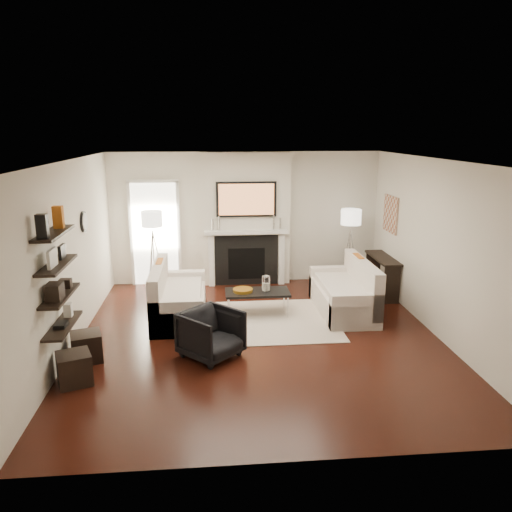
{
  "coord_description": "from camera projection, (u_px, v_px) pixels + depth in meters",
  "views": [
    {
      "loc": [
        -0.71,
        -7.14,
        3.12
      ],
      "look_at": [
        0.0,
        0.6,
        1.15
      ],
      "focal_mm": 35.0,
      "sensor_mm": 36.0,
      "label": 1
    }
  ],
  "objects": [
    {
      "name": "shelf_top",
      "position": [
        54.0,
        233.0,
        6.06
      ],
      "size": [
        0.25,
        1.0,
        0.04
      ],
      "primitive_type": "cube",
      "color": "black",
      "rests_on": "wall_left"
    },
    {
      "name": "console_leg_s",
      "position": [
        373.0,
        269.0,
        10.2
      ],
      "size": [
        0.3,
        0.04,
        0.71
      ],
      "primitive_type": "cube",
      "color": "black",
      "rests_on": "floor"
    },
    {
      "name": "fireplace_surround",
      "position": [
        246.0,
        260.0,
        10.24
      ],
      "size": [
        1.3,
        0.02,
        1.04
      ],
      "primitive_type": "cube",
      "color": "black",
      "rests_on": "floor"
    },
    {
      "name": "hurricane_glass",
      "position": [
        266.0,
        283.0,
        8.57
      ],
      "size": [
        0.14,
        0.14,
        0.25
      ],
      "primitive_type": "cylinder",
      "color": "white",
      "rests_on": "coffee_table"
    },
    {
      "name": "loveseat_left_cushion",
      "position": [
        182.0,
        292.0,
        8.41
      ],
      "size": [
        0.63,
        1.44,
        0.1
      ],
      "primitive_type": "cube",
      "color": "beige",
      "rests_on": "loveseat_left_base"
    },
    {
      "name": "decor_magfile_b",
      "position": [
        58.0,
        217.0,
        6.26
      ],
      "size": [
        0.12,
        0.1,
        0.28
      ],
      "primitive_type": "cube",
      "color": "#B55B16",
      "rests_on": "shelf_top"
    },
    {
      "name": "decor_frame_b",
      "position": [
        62.0,
        252.0,
        6.38
      ],
      "size": [
        0.04,
        0.22,
        0.18
      ],
      "primitive_type": "cube",
      "color": "black",
      "rests_on": "shelf_upper"
    },
    {
      "name": "lamp_right_leg_b",
      "position": [
        345.0,
        258.0,
        10.13
      ],
      "size": [
        0.14,
        0.22,
        1.23
      ],
      "primitive_type": "cylinder",
      "rotation": [
        0.18,
        0.0,
        0.52
      ],
      "color": "silver",
      "rests_on": "floor"
    },
    {
      "name": "coffee_leg_nw",
      "position": [
        229.0,
        309.0,
        8.39
      ],
      "size": [
        0.02,
        0.02,
        0.38
      ],
      "primitive_type": "cylinder",
      "color": "silver",
      "rests_on": "floor"
    },
    {
      "name": "door_trim_top",
      "position": [
        152.0,
        181.0,
        9.89
      ],
      "size": [
        1.02,
        0.06,
        0.06
      ],
      "primitive_type": "cube",
      "color": "white",
      "rests_on": "wall_back"
    },
    {
      "name": "console_leg_n",
      "position": [
        392.0,
        285.0,
        9.14
      ],
      "size": [
        0.3,
        0.04,
        0.71
      ],
      "primitive_type": "cube",
      "color": "black",
      "rests_on": "floor"
    },
    {
      "name": "candlestick_l_tall",
      "position": [
        219.0,
        223.0,
        9.96
      ],
      "size": [
        0.04,
        0.04,
        0.3
      ],
      "primitive_type": "cylinder",
      "color": "silver",
      "rests_on": "mantel_shelf"
    },
    {
      "name": "lamp_left_post",
      "position": [
        154.0,
        261.0,
        9.85
      ],
      "size": [
        0.02,
        0.02,
        1.2
      ],
      "primitive_type": "cylinder",
      "color": "silver",
      "rests_on": "floor"
    },
    {
      "name": "tv_screen",
      "position": [
        246.0,
        199.0,
        9.87
      ],
      "size": [
        1.1,
        0.0,
        0.62
      ],
      "primitive_type": "cube",
      "color": "#BF723F",
      "rests_on": "tv_body"
    },
    {
      "name": "pillow_right_charcoal",
      "position": [
        368.0,
        277.0,
        8.38
      ],
      "size": [
        0.1,
        0.4,
        0.4
      ],
      "primitive_type": "cube",
      "color": "black",
      "rests_on": "loveseat_right_cushion"
    },
    {
      "name": "shelf_lower",
      "position": [
        60.0,
        296.0,
        6.25
      ],
      "size": [
        0.25,
        1.0,
        0.04
      ],
      "primitive_type": "cube",
      "color": "black",
      "rests_on": "wall_left"
    },
    {
      "name": "decor_wine_rack",
      "position": [
        54.0,
        292.0,
        6.04
      ],
      "size": [
        0.18,
        0.25,
        0.2
      ],
      "primitive_type": "cube",
      "color": "black",
      "rests_on": "shelf_lower"
    },
    {
      "name": "pillow_right_orange",
      "position": [
        358.0,
        267.0,
        8.96
      ],
      "size": [
        0.1,
        0.42,
        0.42
      ],
      "primitive_type": "cube",
      "color": "#B55B16",
      "rests_on": "loveseat_right_cushion"
    },
    {
      "name": "mantel_pilaster_l",
      "position": [
        211.0,
        260.0,
        10.14
      ],
      "size": [
        0.12,
        0.08,
        1.1
      ],
      "primitive_type": "cube",
      "color": "white",
      "rests_on": "floor"
    },
    {
      "name": "wall_art",
      "position": [
        391.0,
        214.0,
        9.56
      ],
      "size": [
        0.03,
        0.7,
        0.7
      ],
      "primitive_type": "cube",
      "color": "#A47252",
      "rests_on": "wall_right"
    },
    {
      "name": "lamp_left_shade",
      "position": [
        152.0,
        219.0,
        9.64
      ],
      "size": [
        0.4,
        0.4,
        0.3
      ],
      "primitive_type": "cylinder",
      "color": "white",
      "rests_on": "lamp_left_post"
    },
    {
      "name": "coffee_leg_se",
      "position": [
        284.0,
        299.0,
        8.9
      ],
      "size": [
        0.02,
        0.02,
        0.38
      ],
      "primitive_type": "cylinder",
      "color": "silver",
      "rests_on": "floor"
    },
    {
      "name": "lamp_left_leg_b",
      "position": [
        152.0,
        260.0,
        9.93
      ],
      "size": [
        0.14,
        0.22,
        1.23
      ],
      "primitive_type": "cylinder",
      "rotation": [
        0.18,
        0.0,
        0.52
      ],
      "color": "silver",
      "rests_on": "floor"
    },
    {
      "name": "loveseat_right_arm_s",
      "position": [
        332.0,
        282.0,
        9.52
      ],
      "size": [
        0.85,
        0.18,
        0.6
      ],
      "primitive_type": "cube",
      "color": "beige",
      "rests_on": "floor"
    },
    {
      "name": "tv_body",
      "position": [
        246.0,
        199.0,
        9.9
      ],
      "size": [
        1.2,
        0.06,
        0.7
      ],
      "primitive_type": "cube",
      "color": "black",
      "rests_on": "chimney_breast"
    },
    {
      "name": "loveseat_right_base",
      "position": [
        343.0,
        300.0,
        8.76
      ],
      "size": [
        0.85,
        1.8,
        0.42
      ],
      "primitive_type": "cube",
      "color": "beige",
      "rests_on": "floor"
    },
    {
      "name": "coffee_leg_sw",
      "position": [
        228.0,
        301.0,
        8.81
      ],
      "size": [
        0.02,
        0.02,
        0.38
      ],
      "primitive_type": "cylinder",
      "color": "silver",
      "rests_on": "floor"
    },
    {
      "name": "copper_bowl",
      "position": [
        243.0,
        290.0,
        8.56
      ],
      "size": [
        0.34,
        0.34,
        0.06
      ],
      "primitive_type": "cylinder",
      "color": "#A8731C",
      "rests_on": "coffee_table"
    },
    {
      "name": "pillow_left_orange",
      "position": [
        160.0,
        272.0,
        8.61
      ],
      "size": [
        0.1,
        0.42,
        0.42
      ],
      "primitive_type": "cube",
      "color": "#B55B16",
      "rests_on": "loveseat_left_cushion"
    },
    {
      "name": "pillow_left_charcoal",
      "position": [
        156.0,
        283.0,
        8.03
      ],
      "size": [
        0.1,
        0.4,
        0.4
      ],
      "primitive_type": "cube",
      "color": "black",
      "rests_on": "loveseat_left_cushion"
    },
    {
      "name": "decor_magfile_a",
      "position": [
        42.0,
        226.0,
        5.65
      ],
      "size": [
        0.12,
        0.1,
        0.28
      ],
      "primitive_type": "cube",
      "color": "black",
      "rests_on": "shelf_top"
    },
    {
      "name": "candlestick_r_tall",
      "position": [
        274.0,
        222.0,
        10.06
      ],
      "size": [
        0.04,
        0.04,
        0.3
      ],
      "primitive_type": "cylinder",
      "color": "silver",
      "rests_on": "mantel_shelf"
    },
    {
      "name": "lamp_left_leg_a",
      "position": [
        160.0,
        261.0,
        9.86
      ],
      "size": [
        0.25,
        0.02,
        1.23
      ],
      "primitive_type": "cylinder",
      "rotation": [
        0.18,
        0.0,
        4.71
      ],
      "color": "silver",
      "rests_on": "floor"
    },
    {
      "name": "door_trim_l",
      "position": [
        131.0,
        235.0,
        10.11
      ],
      "size": [
        0.06,
        0.06,
        2.16
      ],
      "primitive_type": "cube",
      "color": "white",
      "rests_on": "floor"
    },
    {
      "name": "lamp_left_leg_c",
      "position": [
        151.0,
        263.0,
        9.75
      ],
      "size": [
        0.14,
        0.22,
        1.23
      ],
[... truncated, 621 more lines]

